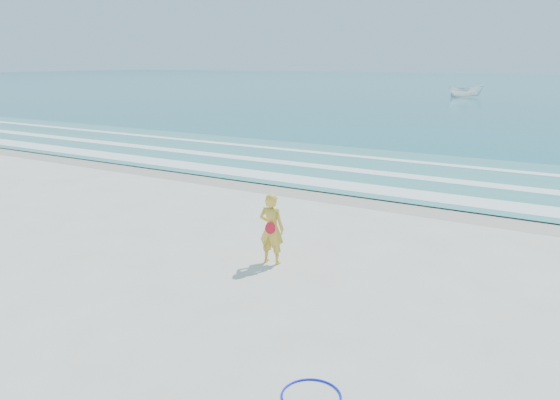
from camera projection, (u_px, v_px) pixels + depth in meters
The scene contains 9 objects.
ground at pixel (169, 283), 11.66m from camera, with size 400.00×400.00×0.00m, color silver.
wet_sand at pixel (346, 196), 19.10m from camera, with size 400.00×2.40×0.00m, color #B2A893.
shallow at pixel (395, 171), 23.23m from camera, with size 400.00×10.00×0.01m, color #59B7AD.
foam_near at pixel (360, 187), 20.17m from camera, with size 400.00×1.40×0.01m, color white.
foam_mid at pixel (388, 174), 22.56m from camera, with size 400.00×0.90×0.01m, color white.
foam_far at pixel (414, 162), 25.29m from camera, with size 400.00×0.60×0.01m, color white.
hoop at pixel (311, 396), 7.70m from camera, with size 0.87×0.87×0.03m, color #0D17EC.
boat at pixel (466, 91), 68.82m from camera, with size 1.55×4.12×1.59m, color white.
woman at pixel (272, 229), 12.61m from camera, with size 0.65×0.46×1.68m.
Camera 1 is at (7.70, -8.02, 4.62)m, focal length 35.00 mm.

